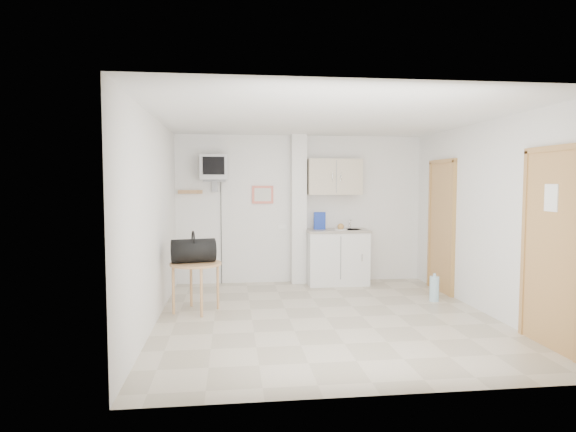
{
  "coord_description": "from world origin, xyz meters",
  "views": [
    {
      "loc": [
        -1.18,
        -5.88,
        1.71
      ],
      "look_at": [
        -0.41,
        0.6,
        1.25
      ],
      "focal_mm": 30.0,
      "sensor_mm": 36.0,
      "label": 1
    }
  ],
  "objects": [
    {
      "name": "ground",
      "position": [
        0.0,
        0.0,
        0.0
      ],
      "size": [
        4.5,
        4.5,
        0.0
      ],
      "primitive_type": "plane",
      "color": "#BFB29B",
      "rests_on": "ground"
    },
    {
      "name": "crt_television",
      "position": [
        -1.45,
        2.02,
        1.94
      ],
      "size": [
        0.44,
        0.45,
        2.15
      ],
      "color": "slate",
      "rests_on": "ground"
    },
    {
      "name": "duffel_bag",
      "position": [
        -1.68,
        0.5,
        0.81
      ],
      "size": [
        0.61,
        0.42,
        0.42
      ],
      "rotation": [
        0.0,
        0.0,
        0.2
      ],
      "color": "black",
      "rests_on": "round_table"
    },
    {
      "name": "kitchenette",
      "position": [
        0.57,
        2.0,
        0.8
      ],
      "size": [
        1.03,
        0.58,
        2.1
      ],
      "color": "silver",
      "rests_on": "ground"
    },
    {
      "name": "water_bottle",
      "position": [
        1.71,
        0.65,
        0.18
      ],
      "size": [
        0.13,
        0.13,
        0.4
      ],
      "color": "#9DC6D6",
      "rests_on": "ground"
    },
    {
      "name": "room_envelope",
      "position": [
        0.24,
        0.09,
        1.54
      ],
      "size": [
        4.24,
        4.54,
        2.55
      ],
      "color": "white",
      "rests_on": "ground"
    },
    {
      "name": "round_table",
      "position": [
        -1.65,
        0.48,
        0.58
      ],
      "size": [
        0.67,
        0.67,
        0.65
      ],
      "rotation": [
        0.0,
        0.0,
        0.3
      ],
      "color": "tan",
      "rests_on": "ground"
    }
  ]
}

